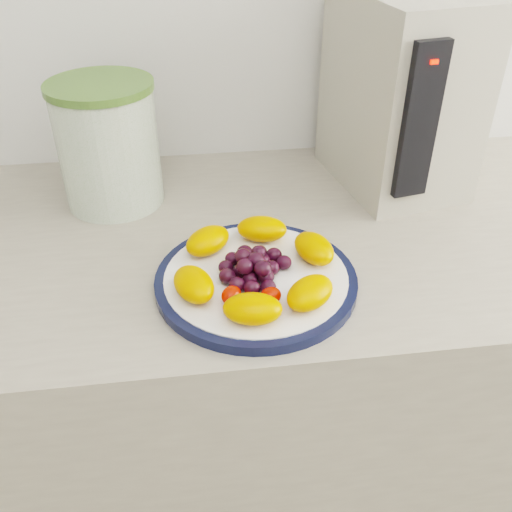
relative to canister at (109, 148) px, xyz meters
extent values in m
cube|color=#A39986|center=(0.33, -0.13, -0.55)|extent=(3.50, 0.60, 0.90)
cube|color=#9C6F51|center=(0.33, -0.13, -0.58)|extent=(3.48, 0.58, 0.84)
cylinder|color=black|center=(0.21, -0.27, -0.09)|extent=(0.28, 0.28, 0.01)
cylinder|color=white|center=(0.21, -0.27, -0.09)|extent=(0.26, 0.26, 0.02)
cylinder|color=#2C5D0E|center=(0.00, 0.00, 0.00)|extent=(0.20, 0.20, 0.20)
cylinder|color=#4D6F2E|center=(0.00, 0.00, 0.10)|extent=(0.20, 0.20, 0.01)
cube|color=#AAA492|center=(0.50, 0.02, 0.06)|extent=(0.23, 0.29, 0.33)
cube|color=black|center=(0.48, -0.12, 0.07)|extent=(0.06, 0.03, 0.24)
cube|color=#FF0C05|center=(0.48, -0.13, 0.16)|extent=(0.01, 0.01, 0.01)
ellipsoid|color=orange|center=(0.30, -0.24, -0.06)|extent=(0.07, 0.09, 0.04)
ellipsoid|color=orange|center=(0.23, -0.18, -0.06)|extent=(0.08, 0.06, 0.04)
ellipsoid|color=orange|center=(0.15, -0.20, -0.06)|extent=(0.09, 0.09, 0.04)
ellipsoid|color=orange|center=(0.12, -0.30, -0.06)|extent=(0.07, 0.09, 0.04)
ellipsoid|color=orange|center=(0.19, -0.36, -0.06)|extent=(0.08, 0.06, 0.04)
ellipsoid|color=orange|center=(0.27, -0.34, -0.06)|extent=(0.09, 0.09, 0.04)
ellipsoid|color=black|center=(0.21, -0.27, -0.07)|extent=(0.02, 0.02, 0.02)
ellipsoid|color=black|center=(0.23, -0.27, -0.07)|extent=(0.02, 0.02, 0.02)
ellipsoid|color=black|center=(0.22, -0.25, -0.07)|extent=(0.02, 0.02, 0.02)
ellipsoid|color=black|center=(0.20, -0.25, -0.07)|extent=(0.02, 0.02, 0.02)
ellipsoid|color=black|center=(0.19, -0.27, -0.07)|extent=(0.02, 0.02, 0.02)
ellipsoid|color=black|center=(0.20, -0.29, -0.07)|extent=(0.02, 0.02, 0.02)
ellipsoid|color=black|center=(0.22, -0.29, -0.07)|extent=(0.02, 0.02, 0.02)
ellipsoid|color=black|center=(0.25, -0.26, -0.07)|extent=(0.02, 0.02, 0.02)
ellipsoid|color=black|center=(0.24, -0.24, -0.07)|extent=(0.02, 0.02, 0.02)
ellipsoid|color=black|center=(0.22, -0.23, -0.07)|extent=(0.02, 0.02, 0.02)
ellipsoid|color=black|center=(0.20, -0.23, -0.07)|extent=(0.02, 0.02, 0.02)
ellipsoid|color=black|center=(0.18, -0.24, -0.07)|extent=(0.02, 0.02, 0.02)
ellipsoid|color=black|center=(0.17, -0.26, -0.07)|extent=(0.02, 0.02, 0.02)
ellipsoid|color=black|center=(0.17, -0.28, -0.07)|extent=(0.02, 0.02, 0.02)
ellipsoid|color=black|center=(0.18, -0.30, -0.07)|extent=(0.02, 0.02, 0.02)
ellipsoid|color=black|center=(0.20, -0.31, -0.07)|extent=(0.02, 0.02, 0.02)
ellipsoid|color=black|center=(0.22, -0.31, -0.07)|extent=(0.02, 0.02, 0.02)
ellipsoid|color=black|center=(0.21, -0.27, -0.06)|extent=(0.03, 0.03, 0.02)
ellipsoid|color=black|center=(0.22, -0.25, -0.06)|extent=(0.02, 0.02, 0.02)
ellipsoid|color=black|center=(0.19, -0.26, -0.06)|extent=(0.02, 0.02, 0.02)
ellipsoid|color=black|center=(0.19, -0.28, -0.06)|extent=(0.02, 0.02, 0.02)
ellipsoid|color=black|center=(0.22, -0.29, -0.06)|extent=(0.02, 0.02, 0.02)
ellipsoid|color=#F21200|center=(0.19, -0.34, -0.07)|extent=(0.03, 0.03, 0.02)
ellipsoid|color=#F21200|center=(0.22, -0.33, -0.07)|extent=(0.04, 0.04, 0.02)
ellipsoid|color=#F21200|center=(0.21, -0.36, -0.07)|extent=(0.04, 0.04, 0.02)
ellipsoid|color=#F21200|center=(0.17, -0.33, -0.07)|extent=(0.04, 0.04, 0.02)
camera|label=1|loc=(0.13, -0.90, 0.40)|focal=40.00mm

